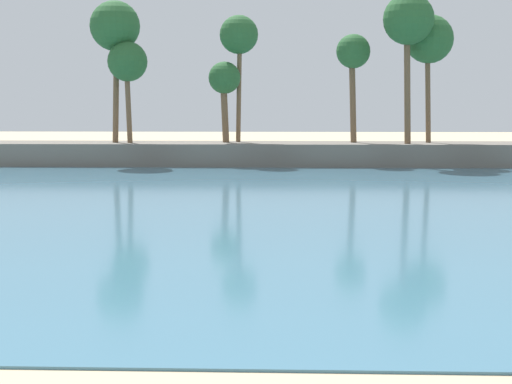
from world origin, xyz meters
The scene contains 2 objects.
sea centered at (0.00, 50.87, 0.03)m, with size 220.00×88.86×0.06m, color teal.
palm_headland centered at (2.84, 55.20, 3.50)m, with size 95.78×6.65×13.15m.
Camera 1 is at (0.88, -7.58, 4.86)m, focal length 55.89 mm.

